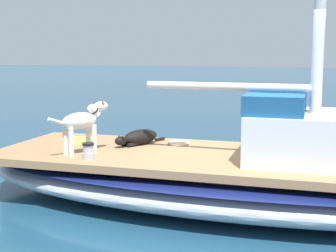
{
  "coord_description": "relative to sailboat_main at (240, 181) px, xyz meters",
  "views": [
    {
      "loc": [
        6.15,
        1.15,
        2.0
      ],
      "look_at": [
        0.0,
        -1.0,
        1.01
      ],
      "focal_mm": 52.13,
      "sensor_mm": 36.0,
      "label": 1
    }
  ],
  "objects": [
    {
      "name": "deck_winch",
      "position": [
        0.79,
        -1.79,
        0.42
      ],
      "size": [
        0.16,
        0.16,
        0.21
      ],
      "color": "#B7B7BC",
      "rests_on": "sailboat_main"
    },
    {
      "name": "sailboat_main",
      "position": [
        0.0,
        0.0,
        0.0
      ],
      "size": [
        2.8,
        7.33,
        0.66
      ],
      "color": "#B2B7C1",
      "rests_on": "ground"
    },
    {
      "name": "dog_white",
      "position": [
        0.51,
        -2.02,
        0.75
      ],
      "size": [
        0.88,
        0.49,
        0.7
      ],
      "color": "silver",
      "rests_on": "sailboat_main"
    },
    {
      "name": "coiled_rope",
      "position": [
        -0.52,
        -1.02,
        0.35
      ],
      "size": [
        0.32,
        0.32,
        0.04
      ],
      "primitive_type": "torus",
      "color": "beige",
      "rests_on": "sailboat_main"
    },
    {
      "name": "dog_black",
      "position": [
        -0.32,
        -1.56,
        0.43
      ],
      "size": [
        0.89,
        0.52,
        0.22
      ],
      "color": "black",
      "rests_on": "sailboat_main"
    },
    {
      "name": "deck_towel",
      "position": [
        -0.27,
        -2.5,
        0.34
      ],
      "size": [
        0.65,
        0.54,
        0.03
      ],
      "primitive_type": "cube",
      "rotation": [
        0.0,
        0.0,
        0.38
      ],
      "color": "#D8D14C",
      "rests_on": "sailboat_main"
    },
    {
      "name": "cabin_house",
      "position": [
        -0.05,
        1.12,
        0.67
      ],
      "size": [
        1.49,
        2.27,
        0.84
      ],
      "color": "silver",
      "rests_on": "sailboat_main"
    },
    {
      "name": "ground_plane",
      "position": [
        0.0,
        0.0,
        -0.34
      ],
      "size": [
        120.0,
        120.0,
        0.0
      ],
      "primitive_type": "plane",
      "color": "navy"
    }
  ]
}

